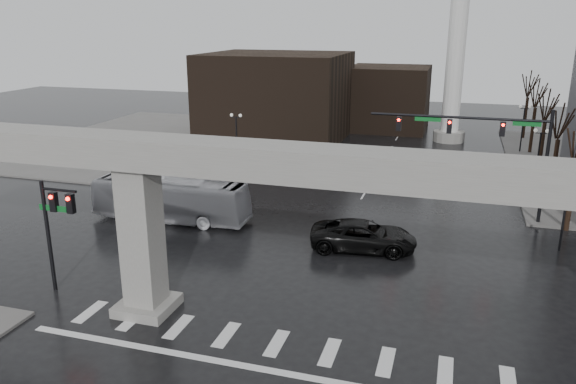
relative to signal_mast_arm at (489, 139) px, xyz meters
name	(u,v)px	position (x,y,z in m)	size (l,w,h in m)	color
ground	(283,332)	(-8.99, -18.80, -5.83)	(160.00, 160.00, 0.00)	black
sidewalk_nw	(164,141)	(-34.99, 17.20, -5.75)	(28.00, 36.00, 0.15)	#62605E
elevated_guideway	(312,190)	(-7.73, -18.80, 1.05)	(48.00, 2.60, 8.70)	gray
building_far_left	(276,96)	(-22.99, 23.20, -0.83)	(16.00, 14.00, 10.00)	black
building_far_mid	(388,98)	(-10.99, 33.20, -1.83)	(10.00, 10.00, 8.00)	black
smokestack	(458,23)	(-2.99, 27.20, 7.52)	(3.60, 3.60, 30.00)	white
signal_mast_arm	(489,139)	(0.00, 0.00, 0.00)	(12.12, 0.43, 8.00)	black
signal_left_pole	(55,218)	(-21.24, -18.30, -1.76)	(2.30, 0.30, 6.00)	black
lamp_right_0	(567,197)	(4.51, -4.80, -2.36)	(1.22, 0.32, 5.11)	black
lamp_right_1	(539,148)	(4.51, 9.20, -2.36)	(1.22, 0.32, 5.11)	black
lamp_right_2	(523,121)	(4.51, 23.20, -2.36)	(1.22, 0.32, 5.11)	black
lamp_left_0	(165,165)	(-22.49, -4.80, -2.36)	(1.22, 0.32, 5.11)	black
lamp_left_1	(236,131)	(-22.49, 9.20, -2.36)	(1.22, 0.32, 5.11)	black
lamp_left_2	(280,109)	(-22.49, 23.20, -2.36)	(1.22, 0.32, 5.11)	black
tree_right_0	(572,191)	(5.54, -0.78, -3.04)	(1.09, 1.58, 7.50)	black
tree_right_1	(555,162)	(5.54, 7.22, -2.98)	(1.09, 1.61, 7.67)	black
tree_right_2	(543,141)	(5.54, 15.22, -2.91)	(1.10, 1.63, 7.85)	black
tree_right_3	(533,126)	(5.54, 23.22, -2.85)	(1.11, 1.66, 8.02)	black
tree_right_4	(526,114)	(5.54, 31.22, -2.79)	(1.12, 1.69, 8.19)	black
pickup_truck	(363,236)	(-7.14, -8.14, -4.93)	(2.99, 6.50, 1.81)	black
city_bus	(171,199)	(-21.07, -6.80, -4.26)	(2.64, 11.29, 3.14)	silver
far_car	(362,169)	(-10.03, 8.38, -5.01)	(1.94, 4.83, 1.64)	black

